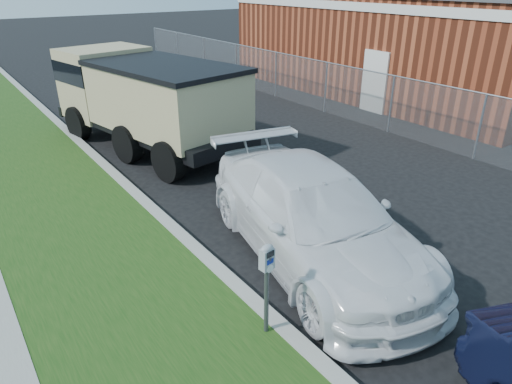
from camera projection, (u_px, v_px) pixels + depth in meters
ground at (345, 239)px, 8.78m from camera, size 120.00×120.00×0.00m
streetside at (8, 287)px, 7.31m from camera, size 6.12×50.00×0.15m
chainlink_fence at (326, 78)px, 16.54m from camera, size 0.06×30.06×30.00m
brick_building at (412, 38)px, 20.05m from camera, size 9.20×14.20×4.17m
parking_meter at (267, 270)px, 5.90m from camera, size 0.20×0.15×1.39m
white_wagon at (310, 215)px, 7.96m from camera, size 3.34×5.88×1.61m
dump_truck at (143, 96)px, 13.13m from camera, size 3.70×7.01×2.61m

